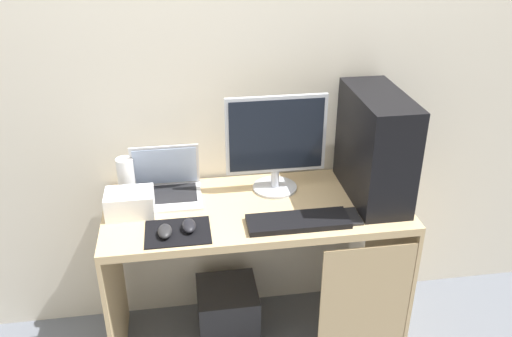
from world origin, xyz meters
TOP-DOWN VIEW (x-y plane):
  - wall_back at (0.00, 0.32)m, footprint 4.00×0.05m
  - desk at (0.02, -0.01)m, footprint 1.30×0.56m
  - pc_tower at (0.52, 0.02)m, footprint 0.21×0.48m
  - monitor at (0.11, 0.13)m, footprint 0.44×0.20m
  - laptop at (-0.38, 0.15)m, footprint 0.30×0.25m
  - speaker at (-0.55, 0.18)m, footprint 0.07×0.07m
  - projector at (-0.53, 0.02)m, footprint 0.20×0.14m
  - keyboard at (0.15, -0.17)m, footprint 0.42×0.14m
  - mousepad at (-0.34, -0.16)m, footprint 0.26×0.20m
  - mouse_left at (-0.29, -0.15)m, footprint 0.06×0.10m
  - mouse_right at (-0.39, -0.18)m, footprint 0.06×0.10m
  - cell_phone at (0.38, -0.16)m, footprint 0.07×0.13m
  - subwoofer at (-0.13, 0.06)m, footprint 0.29×0.29m

SIDE VIEW (x-z plane):
  - subwoofer at x=-0.13m, z-range 0.00..0.29m
  - desk at x=0.02m, z-range 0.22..1.00m
  - mousepad at x=-0.34m, z-range 0.78..0.78m
  - cell_phone at x=0.38m, z-range 0.78..0.79m
  - keyboard at x=0.15m, z-range 0.78..0.80m
  - mouse_left at x=-0.29m, z-range 0.78..0.82m
  - mouse_right at x=-0.39m, z-range 0.78..0.82m
  - laptop at x=-0.38m, z-range 0.71..0.94m
  - projector at x=-0.53m, z-range 0.78..0.88m
  - speaker at x=-0.55m, z-range 0.78..0.96m
  - monitor at x=0.11m, z-range 0.78..1.23m
  - pc_tower at x=0.52m, z-range 0.78..1.25m
  - wall_back at x=0.00m, z-range 0.00..2.60m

